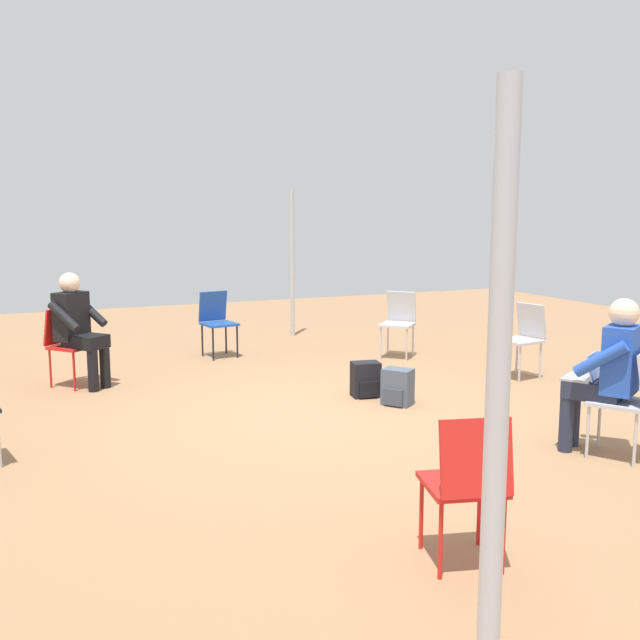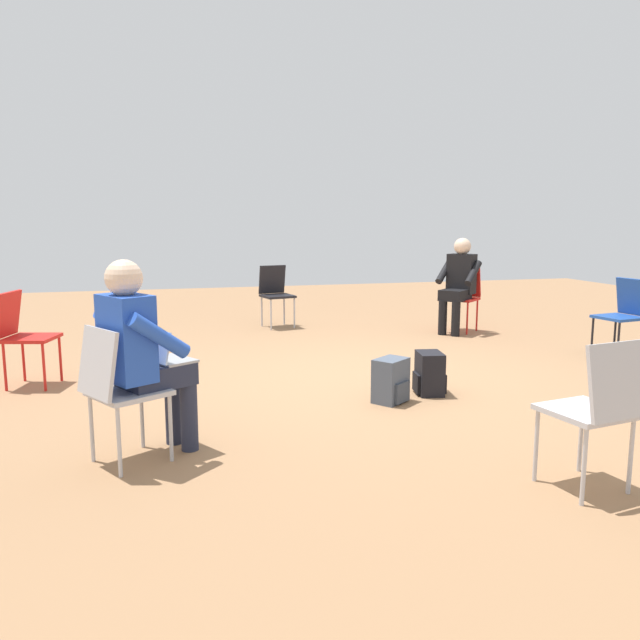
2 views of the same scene
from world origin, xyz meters
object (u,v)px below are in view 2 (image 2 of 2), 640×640
chair_northwest (463,294)px  chair_north (623,312)px  backpack_near_laptop_user (429,376)px  chair_west (275,291)px  person_in_black (458,280)px  chair_east (597,404)px  chair_south (23,331)px  chair_southeast (118,385)px  backpack_by_empty_chair (391,383)px  person_with_laptop (142,349)px

chair_northwest → chair_north: same height
chair_north → backpack_near_laptop_user: (0.82, -2.63, -0.34)m
chair_west → person_in_black: person_in_black is taller
chair_west → person_in_black: size_ratio=0.69×
chair_east → chair_south: bearing=127.4°
chair_southeast → backpack_by_empty_chair: (-0.83, 2.06, -0.34)m
chair_east → chair_south: 4.66m
chair_west → backpack_by_empty_chair: size_ratio=2.36×
chair_east → chair_southeast: bearing=147.4°
backpack_near_laptop_user → backpack_by_empty_chair: bearing=-70.8°
chair_southeast → chair_south: same height
chair_north → backpack_by_empty_chair: chair_north is taller
chair_northwest → chair_east: bearing=120.1°
person_in_black → backpack_near_laptop_user: (2.63, -1.60, -0.54)m
chair_south → person_in_black: 5.20m
chair_southeast → person_with_laptop: bearing=90.0°
chair_west → chair_north: bearing=126.6°
person_in_black → backpack_near_laptop_user: person_in_black is taller
person_in_black → chair_northwest: bearing=-90.0°
person_with_laptop → chair_north: bearing=78.2°
chair_north → chair_south: (-0.33, -6.01, 0.00)m
chair_south → chair_east: bearing=62.0°
backpack_by_empty_chair → backpack_near_laptop_user: bearing=109.2°
chair_north → chair_southeast: bearing=100.4°
chair_east → person_with_laptop: (-1.15, -2.34, 0.20)m
chair_northwest → chair_west: bearing=27.6°
backpack_by_empty_chair → chair_east: bearing=12.9°
chair_southeast → person_in_black: person_in_black is taller
chair_southeast → person_with_laptop: (-0.09, 0.15, 0.20)m
chair_west → backpack_near_laptop_user: bearing=87.7°
backpack_near_laptop_user → chair_southeast: bearing=-68.6°
chair_north → backpack_by_empty_chair: 3.21m
person_with_laptop → backpack_by_empty_chair: (-0.74, 1.91, -0.53)m
chair_northwest → backpack_by_empty_chair: chair_northwest is taller
person_with_laptop → backpack_near_laptop_user: size_ratio=3.44×
person_with_laptop → person_in_black: same height
chair_southeast → chair_northwest: same height
chair_north → person_with_laptop: (1.70, -4.95, 0.20)m
chair_northwest → person_with_laptop: bearing=91.6°
person_with_laptop → backpack_near_laptop_user: person_with_laptop is taller
chair_north → person_in_black: size_ratio=0.69×
chair_south → chair_northwest: bearing=122.3°
chair_southeast → backpack_by_empty_chair: size_ratio=2.36×
chair_east → backpack_by_empty_chair: chair_east is taller
chair_east → person_in_black: 4.93m
chair_south → backpack_near_laptop_user: (1.16, 3.38, -0.34)m
chair_south → backpack_by_empty_chair: (1.30, 2.97, -0.34)m
chair_east → backpack_near_laptop_user: chair_east is taller
chair_west → backpack_by_empty_chair: 3.87m
chair_southeast → chair_north: size_ratio=1.00×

